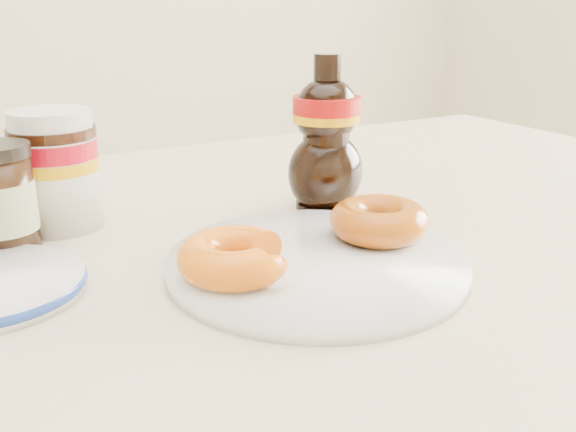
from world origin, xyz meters
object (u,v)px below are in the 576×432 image
dining_table (263,321)px  syrup_bottle (326,134)px  nutella_jar (55,165)px  dark_jar (0,201)px  donut_bitten (234,257)px  donut_whole (379,220)px  plate (317,263)px

dining_table → syrup_bottle: (0.11, 0.07, 0.17)m
nutella_jar → dark_jar: (-0.06, -0.05, -0.02)m
donut_bitten → syrup_bottle: (0.18, 0.15, 0.06)m
dining_table → dark_jar: bearing=155.9°
donut_whole → donut_bitten: bearing=-174.7°
dining_table → donut_bitten: bearing=-129.2°
dining_table → donut_whole: bearing=-37.3°
dining_table → donut_bitten: size_ratio=15.35×
donut_bitten → syrup_bottle: syrup_bottle is taller
plate → donut_bitten: size_ratio=2.85×
dining_table → donut_bitten: (-0.07, -0.08, 0.11)m
donut_bitten → dark_jar: dark_jar is taller
dining_table → donut_whole: donut_whole is taller
nutella_jar → dark_jar: 0.08m
dining_table → nutella_jar: bearing=137.0°
plate → donut_whole: bearing=9.5°
dining_table → dark_jar: 0.27m
donut_bitten → donut_whole: size_ratio=1.00×
plate → dark_jar: bearing=142.3°
plate → donut_whole: 0.08m
dark_jar → donut_whole: bearing=-28.3°
donut_bitten → donut_whole: 0.16m
plate → donut_bitten: donut_bitten is taller
dining_table → nutella_jar: size_ratio=11.60×
donut_bitten → donut_whole: bearing=-2.4°
dining_table → plate: plate is taller
syrup_bottle → dark_jar: bearing=174.8°
donut_whole → nutella_jar: 0.33m
nutella_jar → donut_bitten: bearing=-68.4°
nutella_jar → dark_jar: nutella_jar is taller
dining_table → donut_whole: 0.16m
donut_whole → dining_table: bearing=142.7°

